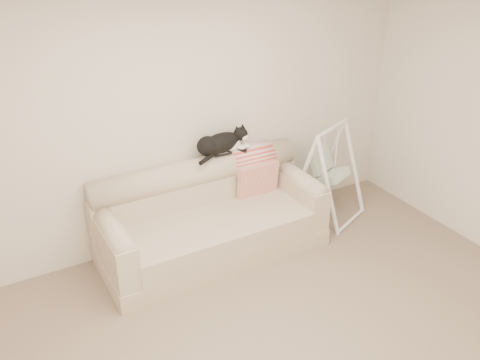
# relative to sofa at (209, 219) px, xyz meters

# --- Properties ---
(ground_plane) EXTENTS (5.00, 5.00, 0.00)m
(ground_plane) POSITION_rel_sofa_xyz_m (-0.07, -1.62, -0.35)
(ground_plane) COLOR #796755
(ground_plane) RESTS_ON ground
(room_shell) EXTENTS (5.04, 4.04, 2.60)m
(room_shell) POSITION_rel_sofa_xyz_m (-0.07, -1.62, 1.18)
(room_shell) COLOR beige
(room_shell) RESTS_ON ground
(sofa) EXTENTS (2.20, 0.93, 0.90)m
(sofa) POSITION_rel_sofa_xyz_m (0.00, 0.00, 0.00)
(sofa) COLOR tan
(sofa) RESTS_ON ground
(remote_a) EXTENTS (0.18, 0.06, 0.03)m
(remote_a) POSITION_rel_sofa_xyz_m (0.28, 0.22, 0.56)
(remote_a) COLOR black
(remote_a) RESTS_ON sofa
(remote_b) EXTENTS (0.16, 0.15, 0.02)m
(remote_b) POSITION_rel_sofa_xyz_m (0.46, 0.22, 0.56)
(remote_b) COLOR black
(remote_b) RESTS_ON sofa
(tuxedo_cat) EXTENTS (0.65, 0.35, 0.26)m
(tuxedo_cat) POSITION_rel_sofa_xyz_m (0.27, 0.24, 0.67)
(tuxedo_cat) COLOR black
(tuxedo_cat) RESTS_ON sofa
(throw_blanket) EXTENTS (0.46, 0.38, 0.58)m
(throw_blanket) POSITION_rel_sofa_xyz_m (0.61, 0.23, 0.37)
(throw_blanket) COLOR red
(throw_blanket) RESTS_ON sofa
(baby_swing) EXTENTS (0.86, 0.88, 1.06)m
(baby_swing) POSITION_rel_sofa_xyz_m (1.45, -0.01, 0.18)
(baby_swing) COLOR white
(baby_swing) RESTS_ON ground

